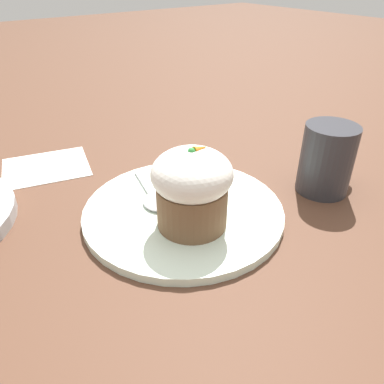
# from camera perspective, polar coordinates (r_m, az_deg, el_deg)

# --- Properties ---
(ground_plane) EXTENTS (4.00, 4.00, 0.00)m
(ground_plane) POSITION_cam_1_polar(r_m,az_deg,el_deg) (0.48, -1.31, -3.42)
(ground_plane) COLOR #513323
(dessert_plate) EXTENTS (0.25, 0.25, 0.01)m
(dessert_plate) POSITION_cam_1_polar(r_m,az_deg,el_deg) (0.48, -1.31, -2.90)
(dessert_plate) COLOR silver
(dessert_plate) RESTS_ON ground_plane
(carrot_cake) EXTENTS (0.09, 0.09, 0.10)m
(carrot_cake) POSITION_cam_1_polar(r_m,az_deg,el_deg) (0.42, 0.00, 0.69)
(carrot_cake) COLOR brown
(carrot_cake) RESTS_ON dessert_plate
(spoon) EXTENTS (0.05, 0.11, 0.01)m
(spoon) POSITION_cam_1_polar(r_m,az_deg,el_deg) (0.49, -5.72, -0.90)
(spoon) COLOR #B7B7BC
(spoon) RESTS_ON dessert_plate
(coffee_cup) EXTENTS (0.10, 0.07, 0.10)m
(coffee_cup) POSITION_cam_1_polar(r_m,az_deg,el_deg) (0.54, 19.93, 4.76)
(coffee_cup) COLOR #2D2D33
(coffee_cup) RESTS_ON ground_plane
(paper_napkin) EXTENTS (0.15, 0.14, 0.00)m
(paper_napkin) POSITION_cam_1_polar(r_m,az_deg,el_deg) (0.63, -21.37, 3.60)
(paper_napkin) COLOR white
(paper_napkin) RESTS_ON ground_plane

